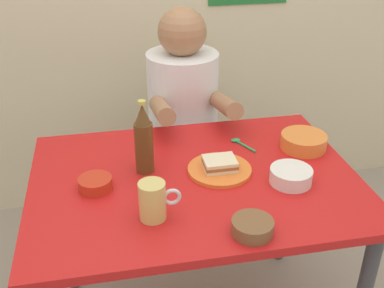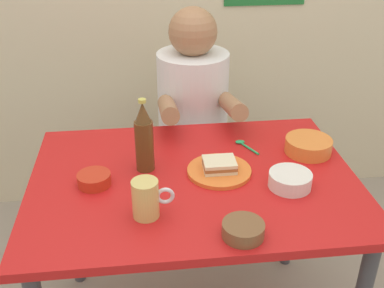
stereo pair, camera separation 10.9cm
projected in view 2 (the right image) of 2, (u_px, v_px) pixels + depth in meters
dining_table at (194, 200)px, 1.63m from camera, size 1.10×0.80×0.74m
stool at (193, 174)px, 2.33m from camera, size 0.34×0.34×0.45m
person_seated at (193, 98)px, 2.12m from camera, size 0.33×0.56×0.72m
plate_orange at (219, 171)px, 1.60m from camera, size 0.22×0.22×0.01m
sandwich at (219, 165)px, 1.59m from camera, size 0.11×0.09×0.04m
beer_mug at (146, 199)px, 1.37m from camera, size 0.13×0.08×0.12m
beer_bottle at (144, 138)px, 1.57m from camera, size 0.06×0.06×0.26m
condiment_bowl_brown at (243, 229)px, 1.30m from camera, size 0.12×0.12×0.04m
sauce_bowl_chili at (94, 179)px, 1.53m from camera, size 0.11×0.11×0.04m
soup_bowl_orange at (308, 145)px, 1.72m from camera, size 0.17×0.17×0.05m
rice_bowl_white at (290, 179)px, 1.52m from camera, size 0.14×0.14×0.05m
spoon at (244, 144)px, 1.77m from camera, size 0.07×0.11×0.01m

